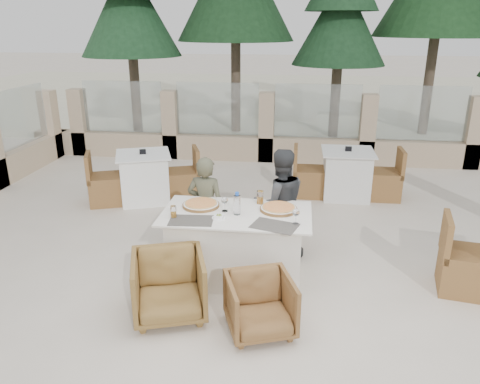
# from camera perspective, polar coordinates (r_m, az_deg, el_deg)

# --- Properties ---
(ground) EXTENTS (80.00, 80.00, 0.00)m
(ground) POSITION_cam_1_polar(r_m,az_deg,el_deg) (5.33, -0.89, -10.37)
(ground) COLOR beige
(ground) RESTS_ON ground
(sand_patch) EXTENTS (30.00, 16.00, 0.01)m
(sand_patch) POSITION_cam_1_polar(r_m,az_deg,el_deg) (18.76, 5.38, 11.57)
(sand_patch) COLOR beige
(sand_patch) RESTS_ON ground
(perimeter_wall_far) EXTENTS (10.00, 0.34, 1.60)m
(perimeter_wall_far) POSITION_cam_1_polar(r_m,az_deg,el_deg) (9.56, 3.26, 8.48)
(perimeter_wall_far) COLOR tan
(perimeter_wall_far) RESTS_ON ground
(pine_far_left) EXTENTS (2.42, 2.42, 5.50)m
(pine_far_left) POSITION_cam_1_polar(r_m,az_deg,el_deg) (12.28, -13.25, 19.69)
(pine_far_left) COLOR #1E4626
(pine_far_left) RESTS_ON ground
(pine_centre) EXTENTS (2.20, 2.20, 5.00)m
(pine_centre) POSITION_cam_1_polar(r_m,az_deg,el_deg) (11.78, 12.06, 18.57)
(pine_centre) COLOR #1A3E21
(pine_centre) RESTS_ON ground
(dining_table) EXTENTS (1.60, 0.90, 0.77)m
(dining_table) POSITION_cam_1_polar(r_m,az_deg,el_deg) (5.17, -0.43, -6.50)
(dining_table) COLOR white
(dining_table) RESTS_ON ground
(placemat_near_left) EXTENTS (0.47, 0.33, 0.00)m
(placemat_near_left) POSITION_cam_1_polar(r_m,az_deg,el_deg) (4.84, -5.97, -3.47)
(placemat_near_left) COLOR #514C45
(placemat_near_left) RESTS_ON dining_table
(placemat_near_right) EXTENTS (0.52, 0.42, 0.00)m
(placemat_near_right) POSITION_cam_1_polar(r_m,az_deg,el_deg) (4.71, 4.23, -4.13)
(placemat_near_right) COLOR #544F48
(placemat_near_right) RESTS_ON dining_table
(pizza_left) EXTENTS (0.45, 0.45, 0.05)m
(pizza_left) POSITION_cam_1_polar(r_m,az_deg,el_deg) (5.20, -4.78, -1.49)
(pizza_left) COLOR #D2511C
(pizza_left) RESTS_ON dining_table
(pizza_right) EXTENTS (0.44, 0.44, 0.05)m
(pizza_right) POSITION_cam_1_polar(r_m,az_deg,el_deg) (5.08, 4.73, -1.98)
(pizza_right) COLOR #DC521E
(pizza_right) RESTS_ON dining_table
(water_bottle) EXTENTS (0.09, 0.09, 0.25)m
(water_bottle) POSITION_cam_1_polar(r_m,az_deg,el_deg) (4.93, -0.36, -1.39)
(water_bottle) COLOR #AAC6E0
(water_bottle) RESTS_ON dining_table
(wine_glass_centre) EXTENTS (0.09, 0.09, 0.18)m
(wine_glass_centre) POSITION_cam_1_polar(r_m,az_deg,el_deg) (5.03, -1.87, -1.38)
(wine_glass_centre) COLOR silver
(wine_glass_centre) RESTS_ON dining_table
(wine_glass_corner) EXTENTS (0.10, 0.10, 0.18)m
(wine_glass_corner) POSITION_cam_1_polar(r_m,az_deg,el_deg) (4.74, 6.83, -2.87)
(wine_glass_corner) COLOR silver
(wine_glass_corner) RESTS_ON dining_table
(beer_glass_left) EXTENTS (0.07, 0.07, 0.13)m
(beer_glass_left) POSITION_cam_1_polar(r_m,az_deg,el_deg) (4.92, -8.12, -2.39)
(beer_glass_left) COLOR orange
(beer_glass_left) RESTS_ON dining_table
(beer_glass_right) EXTENTS (0.09, 0.09, 0.15)m
(beer_glass_right) POSITION_cam_1_polar(r_m,az_deg,el_deg) (5.25, 2.47, -0.66)
(beer_glass_right) COLOR orange
(beer_glass_right) RESTS_ON dining_table
(olive_dish) EXTENTS (0.14, 0.14, 0.04)m
(olive_dish) POSITION_cam_1_polar(r_m,az_deg,el_deg) (4.87, -2.58, -2.97)
(olive_dish) COLOR white
(olive_dish) RESTS_ON dining_table
(armchair_far_left) EXTENTS (0.72, 0.73, 0.58)m
(armchair_far_left) POSITION_cam_1_polar(r_m,az_deg,el_deg) (5.80, -3.30, -4.54)
(armchair_far_left) COLOR brown
(armchair_far_left) RESTS_ON ground
(armchair_far_right) EXTENTS (0.75, 0.76, 0.60)m
(armchair_far_right) POSITION_cam_1_polar(r_m,az_deg,el_deg) (5.83, 3.48, -4.33)
(armchair_far_right) COLOR brown
(armchair_far_right) RESTS_ON ground
(armchair_near_left) EXTENTS (0.86, 0.87, 0.63)m
(armchair_near_left) POSITION_cam_1_polar(r_m,az_deg,el_deg) (4.61, -8.65, -11.24)
(armchair_near_left) COLOR olive
(armchair_near_left) RESTS_ON ground
(armchair_near_right) EXTENTS (0.75, 0.76, 0.54)m
(armchair_near_right) POSITION_cam_1_polar(r_m,az_deg,el_deg) (4.37, 2.46, -13.60)
(armchair_near_right) COLOR brown
(armchair_near_right) RESTS_ON ground
(diner_left) EXTENTS (0.48, 0.35, 1.24)m
(diner_left) POSITION_cam_1_polar(r_m,az_deg,el_deg) (5.58, -4.16, -1.85)
(diner_left) COLOR #50503A
(diner_left) RESTS_ON ground
(diner_right) EXTENTS (0.78, 0.68, 1.34)m
(diner_right) POSITION_cam_1_polar(r_m,az_deg,el_deg) (5.56, 4.86, -1.43)
(diner_right) COLOR #383A3D
(diner_right) RESTS_ON ground
(bg_table_a) EXTENTS (1.82, 1.33, 0.77)m
(bg_table_a) POSITION_cam_1_polar(r_m,az_deg,el_deg) (7.56, -11.56, 1.76)
(bg_table_a) COLOR white
(bg_table_a) RESTS_ON ground
(bg_table_b) EXTENTS (1.65, 0.83, 0.77)m
(bg_table_b) POSITION_cam_1_polar(r_m,az_deg,el_deg) (7.77, 12.84, 2.15)
(bg_table_b) COLOR silver
(bg_table_b) RESTS_ON ground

